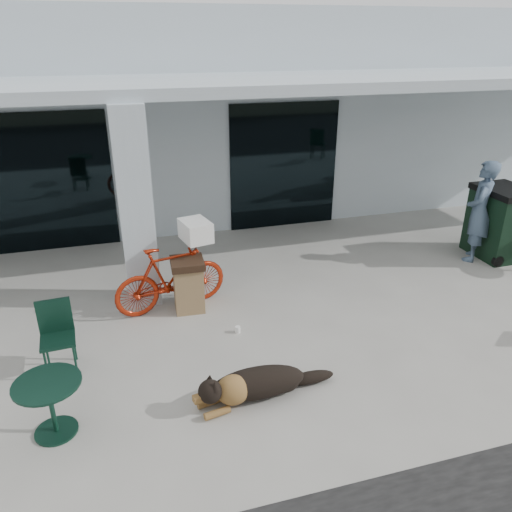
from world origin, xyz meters
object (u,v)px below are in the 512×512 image
object	(u,v)px
trash_receptacle	(188,285)
wheeled_bin	(500,222)
cafe_table_near	(52,408)
person	(479,212)
dog	(258,381)
cafe_chair_near	(58,339)
bicycle	(171,277)

from	to	relation	value
trash_receptacle	wheeled_bin	bearing A→B (deg)	3.98
cafe_table_near	wheeled_bin	distance (m)	8.37
trash_receptacle	wheeled_bin	world-z (taller)	wheeled_bin
cafe_table_near	person	world-z (taller)	person
dog	trash_receptacle	bearing A→B (deg)	89.51
person	trash_receptacle	size ratio (longest dim) A/B	2.26
cafe_table_near	cafe_chair_near	distance (m)	1.17
dog	cafe_chair_near	size ratio (longest dim) A/B	1.42
person	cafe_chair_near	bearing A→B (deg)	-32.40
person	bicycle	bearing A→B (deg)	-40.94
dog	person	world-z (taller)	person
dog	cafe_chair_near	world-z (taller)	cafe_chair_near
cafe_table_near	cafe_chair_near	world-z (taller)	cafe_chair_near
cafe_table_near	trash_receptacle	size ratio (longest dim) A/B	0.84
wheeled_bin	dog	bearing A→B (deg)	-154.61
bicycle	wheeled_bin	distance (m)	6.35
bicycle	wheeled_bin	bearing A→B (deg)	-99.81
trash_receptacle	wheeled_bin	distance (m)	6.11
dog	person	size ratio (longest dim) A/B	0.69
dog	wheeled_bin	world-z (taller)	wheeled_bin
cafe_table_near	cafe_chair_near	xyz separation A→B (m)	(0.00, 1.16, 0.13)
person	dog	bearing A→B (deg)	-15.87
cafe_table_near	dog	bearing A→B (deg)	-1.31
trash_receptacle	person	bearing A→B (deg)	4.12
bicycle	cafe_chair_near	distance (m)	1.99
cafe_table_near	wheeled_bin	world-z (taller)	wheeled_bin
bicycle	trash_receptacle	size ratio (longest dim) A/B	2.11
bicycle	cafe_chair_near	bearing A→B (deg)	114.47
person	trash_receptacle	bearing A→B (deg)	-39.78
bicycle	dog	size ratio (longest dim) A/B	1.35
person	trash_receptacle	xyz separation A→B (m)	(-5.55, -0.40, -0.53)
dog	person	distance (m)	5.82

